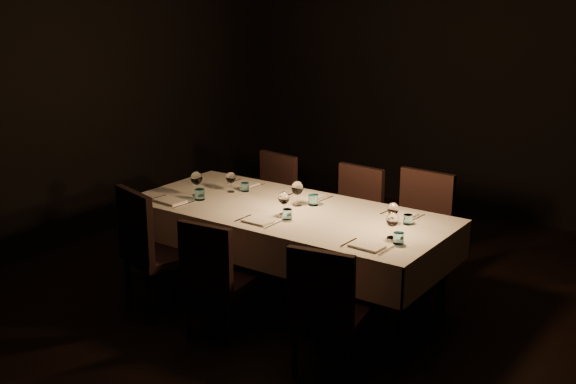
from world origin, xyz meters
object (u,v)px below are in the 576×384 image
Objects in this scene: chair_far_left at (270,199)px; chair_far_right at (418,227)px; chair_near_right at (326,306)px; chair_near_center at (214,273)px; chair_near_left at (151,245)px; dining_table at (288,218)px; chair_far_center at (353,215)px.

chair_far_right is (1.50, -0.01, 0.03)m from chair_far_left.
chair_near_right is 0.92× the size of chair_far_right.
chair_near_center is 0.89× the size of chair_far_right.
chair_near_right is (0.94, -0.02, 0.01)m from chair_near_center.
chair_far_left is (-0.03, 1.56, -0.03)m from chair_near_left.
dining_table is 2.79× the size of chair_near_right.
dining_table is 0.83m from chair_near_center.
dining_table is 2.57× the size of chair_far_right.
chair_far_left reaches higher than chair_near_center.
dining_table is 1.06m from chair_near_left.
chair_far_center is (0.87, 0.02, 0.00)m from chair_far_left.
chair_far_right is at bearing 2.17° from chair_far_center.
chair_far_center is at bearing 82.19° from dining_table.
chair_near_center is 1.63m from chair_far_center.
chair_near_left is at bearing -9.46° from chair_near_center.
chair_far_left is 0.87m from chair_far_center.
chair_far_center is at bearing 179.92° from chair_far_right.
chair_near_right is at bearing -60.51° from chair_far_center.
chair_far_right is at bearing -95.10° from chair_near_right.
chair_near_left is 1.60m from chair_near_right.
chair_far_left is at bearing 133.47° from dining_table.
chair_near_left is at bearing -79.63° from chair_far_left.
dining_table is at bearing -53.25° from chair_near_right.
chair_far_center reaches higher than chair_near_right.
chair_far_center is (0.84, 1.58, -0.03)m from chair_near_left.
chair_near_left is at bearing -113.20° from chair_far_center.
chair_far_left is 1.50m from chair_far_right.
dining_table is at bearing -93.02° from chair_far_center.
chair_near_center is at bearing -57.62° from chair_far_left.
chair_far_left is at bearing -72.78° from chair_near_center.
chair_far_right is (1.46, 1.55, -0.00)m from chair_near_left.
chair_near_left is at bearing -130.80° from chair_far_right.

